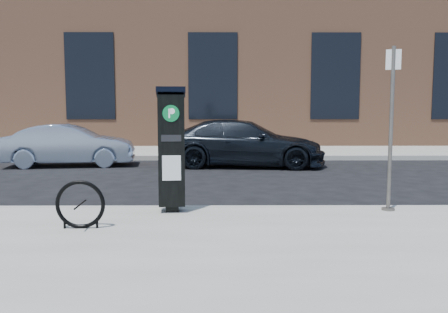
{
  "coord_description": "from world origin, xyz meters",
  "views": [
    {
      "loc": [
        0.33,
        -7.52,
        1.74
      ],
      "look_at": [
        0.38,
        0.5,
        0.91
      ],
      "focal_mm": 38.0,
      "sensor_mm": 36.0,
      "label": 1
    }
  ],
  "objects_px": {
    "car_dark": "(244,143)",
    "car_silver": "(69,145)",
    "parking_kiosk": "(171,148)",
    "sign_pole": "(391,130)",
    "bike_rack": "(80,205)"
  },
  "relations": [
    {
      "from": "parking_kiosk",
      "to": "car_silver",
      "type": "height_order",
      "value": "parking_kiosk"
    },
    {
      "from": "car_silver",
      "to": "bike_rack",
      "type": "bearing_deg",
      "value": -168.82
    },
    {
      "from": "sign_pole",
      "to": "car_silver",
      "type": "bearing_deg",
      "value": 155.5
    },
    {
      "from": "car_silver",
      "to": "car_dark",
      "type": "distance_m",
      "value": 5.17
    },
    {
      "from": "car_dark",
      "to": "car_silver",
      "type": "bearing_deg",
      "value": 94.42
    },
    {
      "from": "sign_pole",
      "to": "bike_rack",
      "type": "bearing_deg",
      "value": -147.06
    },
    {
      "from": "parking_kiosk",
      "to": "car_dark",
      "type": "xyz_separation_m",
      "value": [
        1.42,
        6.75,
        -0.44
      ]
    },
    {
      "from": "parking_kiosk",
      "to": "sign_pole",
      "type": "relative_size",
      "value": 0.76
    },
    {
      "from": "sign_pole",
      "to": "bike_rack",
      "type": "relative_size",
      "value": 3.86
    },
    {
      "from": "car_silver",
      "to": "parking_kiosk",
      "type": "bearing_deg",
      "value": -158.69
    },
    {
      "from": "bike_rack",
      "to": "car_dark",
      "type": "height_order",
      "value": "car_dark"
    },
    {
      "from": "parking_kiosk",
      "to": "car_silver",
      "type": "bearing_deg",
      "value": 113.34
    },
    {
      "from": "bike_rack",
      "to": "car_silver",
      "type": "height_order",
      "value": "car_silver"
    },
    {
      "from": "bike_rack",
      "to": "car_silver",
      "type": "xyz_separation_m",
      "value": [
        -2.64,
        7.87,
        0.16
      ]
    },
    {
      "from": "parking_kiosk",
      "to": "car_silver",
      "type": "relative_size",
      "value": 0.5
    }
  ]
}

